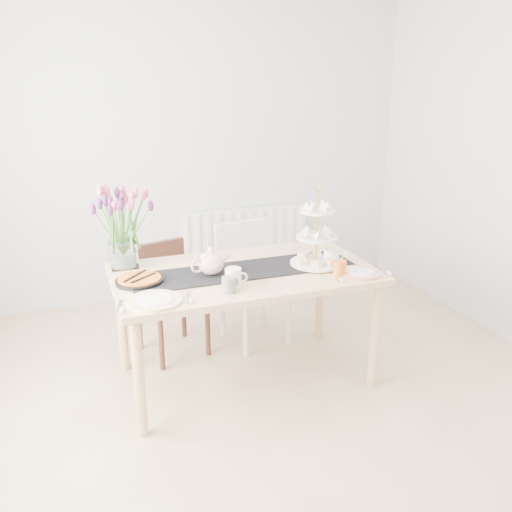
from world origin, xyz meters
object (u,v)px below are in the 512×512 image
object	(u,v)px
radiator	(245,241)
cake_stand	(317,244)
chair_brown	(167,290)
chair_white	(249,273)
mug_white	(233,277)
mug_orange	(340,268)
plate_right	(360,273)
plate_left	(154,301)
tart_tin	(140,280)
dining_table	(244,282)
tulip_vase	(120,215)
teapot	(211,263)
mug_grey	(229,285)
cream_jug	(331,257)

from	to	relation	value
radiator	cake_stand	world-z (taller)	cake_stand
chair_brown	chair_white	bearing A→B (deg)	-17.12
mug_white	mug_orange	bearing A→B (deg)	12.23
radiator	mug_white	size ratio (longest dim) A/B	10.85
chair_white	chair_brown	bearing A→B (deg)	168.11
chair_white	plate_right	size ratio (longest dim) A/B	3.43
mug_orange	plate_left	world-z (taller)	mug_orange
tart_tin	mug_white	distance (m)	0.55
mug_orange	plate_right	world-z (taller)	mug_orange
dining_table	cake_stand	size ratio (longest dim) A/B	3.30
tulip_vase	radiator	bearing A→B (deg)	44.65
tulip_vase	mug_orange	distance (m)	1.38
teapot	plate_right	distance (m)	0.91
radiator	tart_tin	world-z (taller)	tart_tin
tulip_vase	plate_right	xyz separation A→B (m)	(1.33, -0.64, -0.33)
radiator	tulip_vase	xyz separation A→B (m)	(-1.23, -1.21, 0.64)
plate_left	tart_tin	bearing A→B (deg)	95.67
chair_brown	plate_right	bearing A→B (deg)	-55.49
tulip_vase	dining_table	bearing A→B (deg)	-26.23
chair_brown	tart_tin	size ratio (longest dim) A/B	2.82
tulip_vase	mug_white	bearing A→B (deg)	-46.02
radiator	chair_white	distance (m)	1.04
teapot	tart_tin	size ratio (longest dim) A/B	0.91
tulip_vase	tart_tin	xyz separation A→B (m)	(0.05, -0.32, -0.32)
mug_orange	plate_right	size ratio (longest dim) A/B	0.36
dining_table	mug_orange	distance (m)	0.60
cake_stand	plate_left	size ratio (longest dim) A/B	1.64
mug_grey	teapot	bearing A→B (deg)	71.78
chair_brown	tart_tin	distance (m)	0.69
mug_grey	plate_right	xyz separation A→B (m)	(0.84, 0.01, -0.04)
radiator	mug_grey	xyz separation A→B (m)	(-0.73, -1.86, 0.35)
chair_white	cream_jug	xyz separation A→B (m)	(0.33, -0.63, 0.29)
teapot	tart_tin	distance (m)	0.43
dining_table	chair_white	distance (m)	0.62
mug_orange	chair_brown	bearing A→B (deg)	86.36
radiator	teapot	distance (m)	1.77
dining_table	tart_tin	xyz separation A→B (m)	(-0.64, 0.02, 0.09)
mug_grey	dining_table	bearing A→B (deg)	35.76
chair_white	tulip_vase	size ratio (longest dim) A/B	1.43
chair_brown	mug_white	world-z (taller)	mug_white
cream_jug	plate_right	world-z (taller)	cream_jug
dining_table	plate_right	size ratio (longest dim) A/B	6.22
tart_tin	plate_left	bearing A→B (deg)	-84.33
mug_grey	mug_white	bearing A→B (deg)	35.16
cake_stand	cream_jug	distance (m)	0.14
radiator	mug_orange	bearing A→B (deg)	-90.61
chair_white	mug_white	xyz separation A→B (m)	(-0.37, -0.78, 0.29)
cake_stand	mug_grey	size ratio (longest dim) A/B	5.24
chair_white	cream_jug	world-z (taller)	chair_white
chair_white	plate_left	bearing A→B (deg)	-144.54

